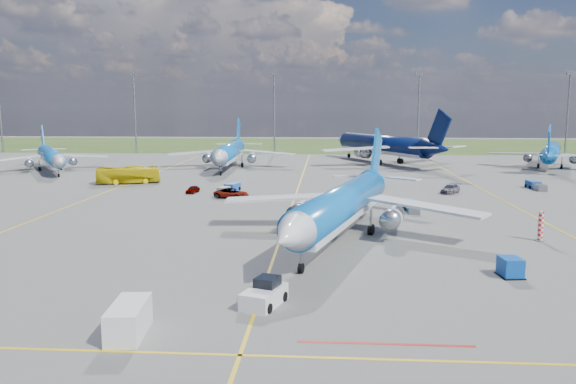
# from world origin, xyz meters

# --- Properties ---
(ground) EXTENTS (400.00, 400.00, 0.00)m
(ground) POSITION_xyz_m (0.00, 0.00, 0.00)
(ground) COLOR #50504E
(ground) RESTS_ON ground
(grass_strip) EXTENTS (400.00, 80.00, 0.01)m
(grass_strip) POSITION_xyz_m (0.00, 150.00, 0.00)
(grass_strip) COLOR #2D4719
(grass_strip) RESTS_ON ground
(taxiway_lines) EXTENTS (60.25, 160.00, 0.02)m
(taxiway_lines) POSITION_xyz_m (0.17, 27.70, 0.01)
(taxiway_lines) COLOR gold
(taxiway_lines) RESTS_ON ground
(floodlight_masts) EXTENTS (202.20, 0.50, 22.70)m
(floodlight_masts) POSITION_xyz_m (10.00, 110.00, 12.56)
(floodlight_masts) COLOR slate
(floodlight_masts) RESTS_ON ground
(warning_post) EXTENTS (0.50, 0.50, 3.00)m
(warning_post) POSITION_xyz_m (26.00, 8.00, 1.50)
(warning_post) COLOR red
(warning_post) RESTS_ON ground
(bg_jet_nw) EXTENTS (40.09, 42.52, 8.89)m
(bg_jet_nw) POSITION_xyz_m (-52.40, 64.15, 0.00)
(bg_jet_nw) COLOR blue
(bg_jet_nw) RESTS_ON ground
(bg_jet_nnw) EXTENTS (31.46, 40.51, 10.33)m
(bg_jet_nnw) POSITION_xyz_m (-16.37, 72.32, 0.00)
(bg_jet_nnw) COLOR blue
(bg_jet_nnw) RESTS_ON ground
(bg_jet_n) EXTENTS (54.46, 59.34, 12.55)m
(bg_jet_n) POSITION_xyz_m (18.03, 86.77, 0.00)
(bg_jet_n) COLOR #07133F
(bg_jet_n) RESTS_ON ground
(bg_jet_ne) EXTENTS (40.48, 45.14, 9.70)m
(bg_jet_ne) POSITION_xyz_m (54.38, 79.36, 0.00)
(bg_jet_ne) COLOR blue
(bg_jet_ne) RESTS_ON ground
(main_airliner) EXTENTS (39.79, 46.17, 10.31)m
(main_airliner) POSITION_xyz_m (6.28, 7.86, 0.00)
(main_airliner) COLOR blue
(main_airliner) RESTS_ON ground
(pushback_tug) EXTENTS (3.11, 5.40, 1.81)m
(pushback_tug) POSITION_xyz_m (0.50, -12.07, 0.73)
(pushback_tug) COLOR silver
(pushback_tug) RESTS_ON ground
(uld_container) EXTENTS (1.74, 2.07, 1.53)m
(uld_container) POSITION_xyz_m (19.16, -4.43, 0.76)
(uld_container) COLOR #0B45A5
(uld_container) RESTS_ON ground
(service_van) EXTENTS (2.28, 4.45, 1.89)m
(service_van) POSITION_xyz_m (-6.92, -17.67, 0.94)
(service_van) COLOR white
(service_van) RESTS_ON ground
(apron_bus) EXTENTS (11.11, 5.93, 3.03)m
(apron_bus) POSITION_xyz_m (-29.85, 46.72, 1.51)
(apron_bus) COLOR #D7C00C
(apron_bus) RESTS_ON ground
(service_car_a) EXTENTS (1.85, 3.48, 1.13)m
(service_car_a) POSITION_xyz_m (-16.08, 36.77, 0.56)
(service_car_a) COLOR #999999
(service_car_a) RESTS_ON ground
(service_car_b) EXTENTS (5.67, 3.96, 1.44)m
(service_car_b) POSITION_xyz_m (-9.18, 32.08, 0.72)
(service_car_b) COLOR #999999
(service_car_b) RESTS_ON ground
(service_car_c) EXTENTS (4.08, 5.00, 1.36)m
(service_car_c) POSITION_xyz_m (23.94, 39.34, 0.68)
(service_car_c) COLOR #999999
(service_car_c) RESTS_ON ground
(baggage_tug_w) EXTENTS (1.66, 5.57, 1.24)m
(baggage_tug_w) POSITION_xyz_m (15.69, 23.82, 0.58)
(baggage_tug_w) COLOR #1A5C9D
(baggage_tug_w) RESTS_ON ground
(baggage_tug_c) EXTENTS (3.03, 5.73, 1.24)m
(baggage_tug_c) POSITION_xyz_m (-10.59, 38.37, 0.58)
(baggage_tug_c) COLOR #1B4AA4
(baggage_tug_c) RESTS_ON ground
(baggage_tug_e) EXTENTS (1.70, 5.57, 1.24)m
(baggage_tug_e) POSITION_xyz_m (38.71, 44.63, 0.58)
(baggage_tug_e) COLOR #1B4DA2
(baggage_tug_e) RESTS_ON ground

